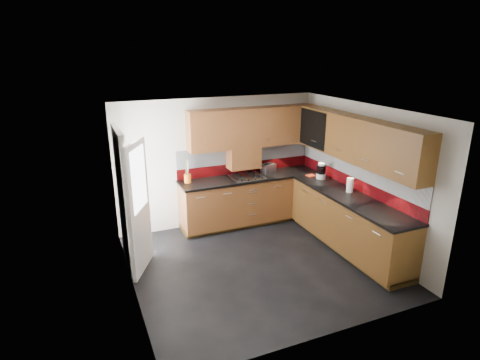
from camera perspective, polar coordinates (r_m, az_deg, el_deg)
name	(u,v)px	position (r m, az deg, el deg)	size (l,w,h in m)	color
room	(260,173)	(5.84, 2.80, 1.00)	(4.00, 3.80, 2.64)	black
base_cabinets	(295,212)	(7.27, 7.85, -4.48)	(2.70, 3.20, 0.95)	#5D3215
countertop	(296,187)	(7.08, 7.97, -0.94)	(2.72, 3.22, 0.04)	black
backsplash	(301,166)	(7.29, 8.69, 1.97)	(2.70, 3.20, 0.54)	#6A090D
upper_cabinets	(305,133)	(6.99, 9.24, 6.57)	(2.50, 3.20, 0.72)	#5D3215
extractor_hood	(243,157)	(7.51, 0.50, 3.22)	(0.60, 0.33, 0.40)	#5D3215
glass_cabinet	(320,127)	(7.48, 11.24, 7.42)	(0.32, 0.80, 0.66)	black
back_door	(130,203)	(6.21, -15.41, -3.15)	(0.42, 1.19, 2.04)	white
gas_hob	(247,176)	(7.45, 1.00, 0.50)	(0.59, 0.52, 0.05)	silver
utensil_pot	(188,177)	(7.20, -7.48, 0.38)	(0.12, 0.12, 0.44)	orange
toaster	(268,169)	(7.70, 4.07, 1.64)	(0.29, 0.22, 0.19)	silver
food_processor	(321,172)	(7.50, 11.46, 1.19)	(0.17, 0.17, 0.29)	white
paper_towel	(350,185)	(6.91, 15.37, -0.70)	(0.12, 0.12, 0.24)	white
orange_cloth	(311,175)	(7.65, 10.01, 0.64)	(0.15, 0.13, 0.02)	red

